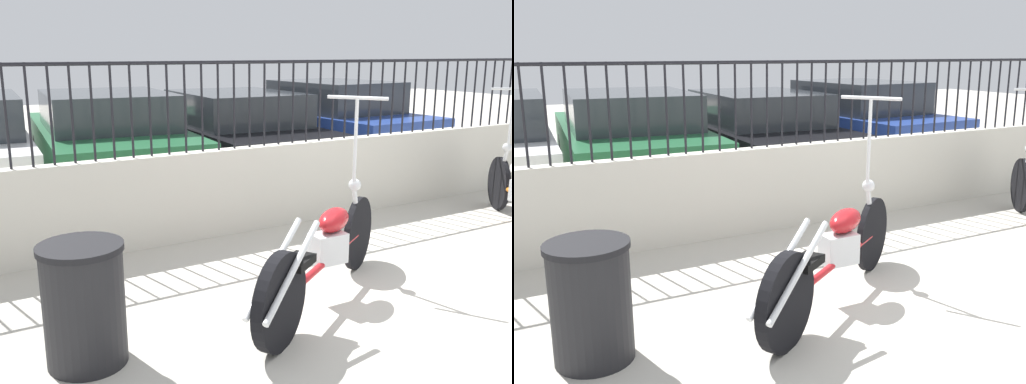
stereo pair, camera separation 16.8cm
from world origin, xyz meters
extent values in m
plane|color=#B7B2A5|center=(0.00, 0.00, 0.00)|extent=(40.00, 40.00, 0.00)
cube|color=beige|center=(0.00, 2.57, 0.46)|extent=(8.91, 0.18, 0.93)
cylinder|color=black|center=(-2.69, 2.57, 1.39)|extent=(0.02, 0.02, 0.92)
cylinder|color=black|center=(-2.51, 2.57, 1.39)|extent=(0.02, 0.02, 0.92)
cylinder|color=black|center=(-2.32, 2.57, 1.39)|extent=(0.02, 0.02, 0.92)
cylinder|color=black|center=(-2.14, 2.57, 1.39)|extent=(0.02, 0.02, 0.92)
cylinder|color=black|center=(-1.95, 2.57, 1.39)|extent=(0.02, 0.02, 0.92)
cylinder|color=black|center=(-1.76, 2.57, 1.39)|extent=(0.02, 0.02, 0.92)
cylinder|color=black|center=(-1.58, 2.57, 1.39)|extent=(0.02, 0.02, 0.92)
cylinder|color=black|center=(-1.39, 2.57, 1.39)|extent=(0.02, 0.02, 0.92)
cylinder|color=black|center=(-1.21, 2.57, 1.39)|extent=(0.02, 0.02, 0.92)
cylinder|color=black|center=(-1.02, 2.57, 1.39)|extent=(0.02, 0.02, 0.92)
cylinder|color=black|center=(-0.84, 2.57, 1.39)|extent=(0.02, 0.02, 0.92)
cylinder|color=black|center=(-0.65, 2.57, 1.39)|extent=(0.02, 0.02, 0.92)
cylinder|color=black|center=(-0.46, 2.57, 1.39)|extent=(0.02, 0.02, 0.92)
cylinder|color=black|center=(-0.28, 2.57, 1.39)|extent=(0.02, 0.02, 0.92)
cylinder|color=black|center=(-0.09, 2.57, 1.39)|extent=(0.02, 0.02, 0.92)
cylinder|color=black|center=(0.09, 2.57, 1.39)|extent=(0.02, 0.02, 0.92)
cylinder|color=black|center=(0.28, 2.57, 1.39)|extent=(0.02, 0.02, 0.92)
cylinder|color=black|center=(0.46, 2.57, 1.39)|extent=(0.02, 0.02, 0.92)
cylinder|color=black|center=(0.65, 2.57, 1.39)|extent=(0.02, 0.02, 0.92)
cylinder|color=black|center=(0.84, 2.57, 1.39)|extent=(0.02, 0.02, 0.92)
cylinder|color=black|center=(1.02, 2.57, 1.39)|extent=(0.02, 0.02, 0.92)
cylinder|color=black|center=(1.21, 2.57, 1.39)|extent=(0.02, 0.02, 0.92)
cylinder|color=black|center=(1.39, 2.57, 1.39)|extent=(0.02, 0.02, 0.92)
cylinder|color=black|center=(1.58, 2.57, 1.39)|extent=(0.02, 0.02, 0.92)
cylinder|color=black|center=(1.76, 2.57, 1.39)|extent=(0.02, 0.02, 0.92)
cylinder|color=black|center=(1.95, 2.57, 1.39)|extent=(0.02, 0.02, 0.92)
cylinder|color=black|center=(2.14, 2.57, 1.39)|extent=(0.02, 0.02, 0.92)
cylinder|color=black|center=(2.32, 2.57, 1.39)|extent=(0.02, 0.02, 0.92)
cylinder|color=black|center=(2.51, 2.57, 1.39)|extent=(0.02, 0.02, 0.92)
cylinder|color=black|center=(2.69, 2.57, 1.39)|extent=(0.02, 0.02, 0.92)
cylinder|color=black|center=(2.88, 2.57, 1.39)|extent=(0.02, 0.02, 0.92)
cylinder|color=black|center=(3.06, 2.57, 1.39)|extent=(0.02, 0.02, 0.92)
cylinder|color=black|center=(3.25, 2.57, 1.39)|extent=(0.02, 0.02, 0.92)
cylinder|color=black|center=(3.44, 2.57, 1.39)|extent=(0.02, 0.02, 0.92)
cylinder|color=black|center=(3.62, 2.57, 1.39)|extent=(0.02, 0.02, 0.92)
cylinder|color=black|center=(3.81, 2.57, 1.39)|extent=(0.02, 0.02, 0.92)
cylinder|color=black|center=(0.00, 2.57, 1.83)|extent=(8.91, 0.04, 0.04)
cylinder|color=black|center=(-0.01, 1.03, 0.33)|extent=(0.59, 0.40, 0.67)
cylinder|color=black|center=(-1.41, 0.14, 0.33)|extent=(0.62, 0.44, 0.68)
cylinder|color=#AD191E|center=(-0.71, 0.59, 0.33)|extent=(1.32, 0.87, 0.06)
cube|color=silver|center=(-0.67, 0.61, 0.43)|extent=(0.28, 0.18, 0.24)
ellipsoid|color=#AD191E|center=(-0.57, 0.68, 0.63)|extent=(0.47, 0.40, 0.18)
cube|color=black|center=(-1.15, 0.30, 0.51)|extent=(0.32, 0.29, 0.06)
cylinder|color=silver|center=(-0.09, 0.98, 0.58)|extent=(0.21, 0.16, 0.51)
sphere|color=silver|center=(-0.14, 0.95, 0.81)|extent=(0.11, 0.11, 0.11)
cylinder|color=silver|center=(-0.16, 0.94, 1.20)|extent=(0.03, 0.03, 0.73)
cylinder|color=silver|center=(-0.16, 0.94, 1.56)|extent=(0.30, 0.45, 0.03)
cylinder|color=silver|center=(-1.33, 0.11, 0.55)|extent=(0.72, 0.48, 0.47)
cylinder|color=silver|center=(-1.40, 0.23, 0.55)|extent=(0.72, 0.48, 0.47)
cylinder|color=black|center=(2.84, 1.73, 0.33)|extent=(0.42, 0.58, 0.66)
cylinder|color=silver|center=(2.79, 1.65, 0.58)|extent=(0.16, 0.21, 0.51)
cylinder|color=black|center=(-2.57, 0.61, 0.38)|extent=(0.51, 0.51, 0.75)
cylinder|color=black|center=(-2.57, 0.61, 0.77)|extent=(0.53, 0.53, 0.04)
cylinder|color=black|center=(-2.07, 7.17, 0.32)|extent=(0.15, 0.65, 0.64)
cylinder|color=black|center=(-2.27, 4.33, 0.32)|extent=(0.15, 0.65, 0.64)
cylinder|color=black|center=(-1.80, 6.88, 0.32)|extent=(0.17, 0.65, 0.64)
cylinder|color=black|center=(-0.10, 6.73, 0.32)|extent=(0.17, 0.65, 0.64)
cylinder|color=black|center=(-2.06, 4.07, 0.32)|extent=(0.17, 0.65, 0.64)
cylinder|color=black|center=(-0.37, 3.91, 0.32)|extent=(0.17, 0.65, 0.64)
cube|color=#1E5933|center=(-1.08, 5.40, 0.58)|extent=(2.23, 4.71, 0.67)
cube|color=#2D3338|center=(-1.10, 5.17, 1.15)|extent=(1.83, 2.33, 0.48)
cylinder|color=black|center=(0.25, 7.05, 0.32)|extent=(0.15, 0.65, 0.64)
cylinder|color=black|center=(2.00, 6.94, 0.32)|extent=(0.15, 0.65, 0.64)
cylinder|color=black|center=(0.08, 4.20, 0.32)|extent=(0.15, 0.65, 0.64)
cylinder|color=black|center=(1.83, 4.10, 0.32)|extent=(0.15, 0.65, 0.64)
cube|color=black|center=(1.04, 5.57, 0.53)|extent=(2.14, 4.70, 0.57)
cube|color=#2D3338|center=(1.02, 5.34, 1.06)|extent=(1.81, 2.30, 0.50)
cylinder|color=black|center=(2.15, 6.89, 0.32)|extent=(0.14, 0.64, 0.64)
cylinder|color=black|center=(3.81, 6.97, 0.32)|extent=(0.14, 0.64, 0.64)
cylinder|color=black|center=(2.27, 4.26, 0.32)|extent=(0.14, 0.64, 0.64)
cylinder|color=black|center=(3.93, 4.33, 0.32)|extent=(0.14, 0.64, 0.64)
cube|color=navy|center=(3.04, 5.61, 0.57)|extent=(1.97, 4.33, 0.66)
cube|color=#2D3338|center=(3.05, 5.40, 1.17)|extent=(1.69, 2.11, 0.53)
camera|label=1|loc=(-3.27, -2.79, 1.93)|focal=40.00mm
camera|label=2|loc=(-3.13, -2.87, 1.93)|focal=40.00mm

